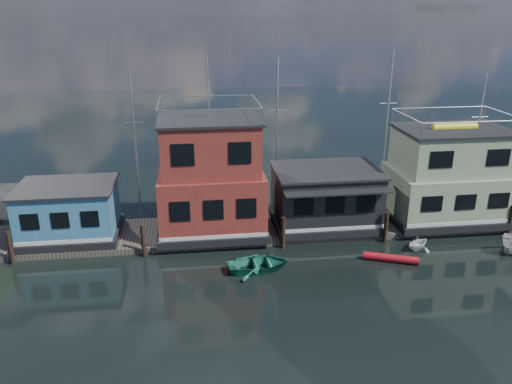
{
  "coord_description": "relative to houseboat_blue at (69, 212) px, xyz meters",
  "views": [
    {
      "loc": [
        -9.6,
        -19.99,
        14.91
      ],
      "look_at": [
        -5.44,
        12.0,
        3.0
      ],
      "focal_mm": 35.0,
      "sensor_mm": 36.0,
      "label": 1
    }
  ],
  "objects": [
    {
      "name": "ground",
      "position": [
        18.0,
        -12.0,
        -2.21
      ],
      "size": [
        160.0,
        160.0,
        0.0
      ],
      "primitive_type": "plane",
      "color": "black",
      "rests_on": "ground"
    },
    {
      "name": "dock",
      "position": [
        18.0,
        0.0,
        -2.01
      ],
      "size": [
        48.0,
        5.0,
        0.4
      ],
      "primitive_type": "cube",
      "color": "#595147",
      "rests_on": "ground"
    },
    {
      "name": "houseboat_blue",
      "position": [
        0.0,
        0.0,
        0.0
      ],
      "size": [
        6.4,
        4.9,
        3.66
      ],
      "color": "black",
      "rests_on": "dock"
    },
    {
      "name": "houseboat_red",
      "position": [
        9.5,
        0.0,
        1.9
      ],
      "size": [
        7.4,
        5.9,
        11.86
      ],
      "color": "black",
      "rests_on": "dock"
    },
    {
      "name": "houseboat_dark",
      "position": [
        17.5,
        -0.02,
        0.21
      ],
      "size": [
        7.4,
        6.1,
        4.06
      ],
      "color": "black",
      "rests_on": "dock"
    },
    {
      "name": "houseboat_green",
      "position": [
        26.5,
        0.0,
        1.34
      ],
      "size": [
        8.4,
        5.9,
        7.03
      ],
      "color": "black",
      "rests_on": "dock"
    },
    {
      "name": "pilings",
      "position": [
        17.67,
        -2.8,
        -1.11
      ],
      "size": [
        42.28,
        0.28,
        2.2
      ],
      "color": "#2D2116",
      "rests_on": "ground"
    },
    {
      "name": "background_masts",
      "position": [
        22.76,
        6.0,
        3.35
      ],
      "size": [
        36.4,
        0.16,
        12.0
      ],
      "color": "silver",
      "rests_on": "ground"
    },
    {
      "name": "dinghy_white",
      "position": [
        22.73,
        -4.15,
        -1.71
      ],
      "size": [
        2.43,
        2.33,
        0.99
      ],
      "primitive_type": "imported",
      "rotation": [
        0.0,
        0.0,
        2.07
      ],
      "color": "white",
      "rests_on": "ground"
    },
    {
      "name": "dinghy_teal",
      "position": [
        12.04,
        -5.48,
        -1.81
      ],
      "size": [
        4.11,
        3.14,
        0.8
      ],
      "primitive_type": "imported",
      "rotation": [
        0.0,
        0.0,
        1.68
      ],
      "color": "#227D66",
      "rests_on": "ground"
    },
    {
      "name": "red_kayak",
      "position": [
        20.35,
        -5.53,
        -1.96
      ],
      "size": [
        3.31,
        1.69,
        0.49
      ],
      "primitive_type": "cylinder",
      "rotation": [
        0.0,
        1.57,
        -0.37
      ],
      "color": "red",
      "rests_on": "ground"
    }
  ]
}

